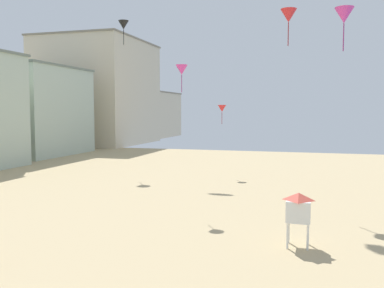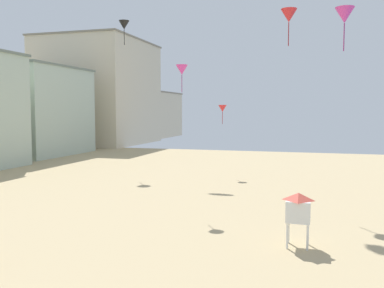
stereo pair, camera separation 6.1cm
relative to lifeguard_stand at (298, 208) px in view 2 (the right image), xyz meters
The scene contains 9 objects.
boardwalk_hotel_mid 51.41m from the lifeguard_stand, 141.19° to the left, with size 14.24×14.98×12.69m.
boardwalk_hotel_far 67.37m from the lifeguard_stand, 126.63° to the left, with size 17.79×21.31×19.74m.
boardwalk_hotel_distant 85.56m from the lifeguard_stand, 117.83° to the left, with size 14.08×17.89×10.85m.
lifeguard_stand is the anchor object (origin of this frame).
kite_red_delta_2 16.03m from the lifeguard_stand, 96.77° to the left, with size 1.14×1.14×2.60m.
kite_red_delta_3 23.19m from the lifeguard_stand, 111.45° to the left, with size 0.84×0.84×1.91m.
kite_magenta_delta_2 20.64m from the lifeguard_stand, 80.80° to the left, with size 1.52×1.52×3.45m.
kite_magenta_delta_3 13.05m from the lifeguard_stand, 137.91° to the left, with size 0.81×0.81×1.84m.
kite_black_delta 33.23m from the lifeguard_stand, 130.80° to the left, with size 1.15×1.15×2.62m.
Camera 2 is at (9.34, -5.97, 6.35)m, focal length 39.34 mm.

